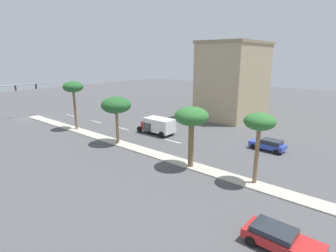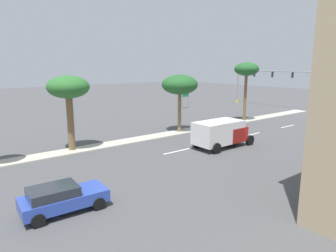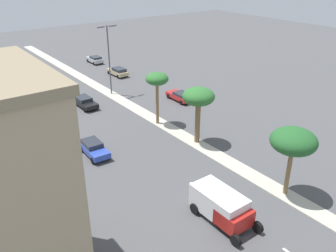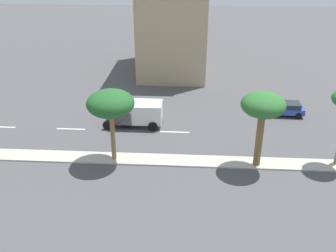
{
  "view_description": "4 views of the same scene",
  "coord_description": "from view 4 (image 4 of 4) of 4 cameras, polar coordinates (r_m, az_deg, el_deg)",
  "views": [
    {
      "loc": [
        21.48,
        51.12,
        11.1
      ],
      "look_at": [
        -3.3,
        30.36,
        2.65
      ],
      "focal_mm": 28.7,
      "sensor_mm": 36.0,
      "label": 1
    },
    {
      "loc": [
        -23.89,
        44.88,
        7.13
      ],
      "look_at": [
        -3.58,
        29.16,
        1.86
      ],
      "focal_mm": 31.92,
      "sensor_mm": 36.0,
      "label": 2
    },
    {
      "loc": [
        -22.91,
        10.58,
        18.27
      ],
      "look_at": [
        -3.43,
        36.69,
        2.93
      ],
      "focal_mm": 38.06,
      "sensor_mm": 36.0,
      "label": 3
    },
    {
      "loc": [
        27.41,
        30.95,
        16.76
      ],
      "look_at": [
        -3.02,
        29.0,
        1.73
      ],
      "focal_mm": 41.25,
      "sensor_mm": 36.0,
      "label": 4
    }
  ],
  "objects": [
    {
      "name": "ground_plane",
      "position": [
        32.69,
        13.89,
        -5.46
      ],
      "size": [
        160.0,
        160.0,
        0.0
      ],
      "primitive_type": "plane",
      "color": "#4C4C4F"
    },
    {
      "name": "lane_stripe_near",
      "position": [
        41.07,
        -23.39,
        -0.13
      ],
      "size": [
        0.2,
        2.8,
        0.01
      ],
      "primitive_type": "cube",
      "color": "silver",
      "rests_on": "ground"
    },
    {
      "name": "lane_stripe_inboard",
      "position": [
        38.47,
        -14.14,
        -0.43
      ],
      "size": [
        0.2,
        2.8,
        0.01
      ],
      "primitive_type": "cube",
      "color": "silver",
      "rests_on": "ground"
    },
    {
      "name": "lane_stripe_far",
      "position": [
        36.74,
        0.99,
        -0.89
      ],
      "size": [
        0.2,
        2.8,
        0.01
      ],
      "primitive_type": "cube",
      "color": "silver",
      "rests_on": "ground"
    },
    {
      "name": "commercial_building",
      "position": [
        53.0,
        0.84,
        15.44
      ],
      "size": [
        14.14,
        8.91,
        13.62
      ],
      "color": "tan",
      "rests_on": "ground"
    },
    {
      "name": "palm_tree_inboard",
      "position": [
        30.31,
        -8.49,
        3.23
      ],
      "size": [
        3.76,
        3.76,
        6.03
      ],
      "color": "olive",
      "rests_on": "median_curb"
    },
    {
      "name": "palm_tree_leading",
      "position": [
        29.97,
        13.85,
        2.75
      ],
      "size": [
        3.39,
        3.39,
        6.19
      ],
      "color": "brown",
      "rests_on": "median_curb"
    },
    {
      "name": "sedan_blue_inboard",
      "position": [
        41.77,
        16.85,
        2.52
      ],
      "size": [
        2.04,
        4.15,
        1.39
      ],
      "color": "#2D47AD",
      "rests_on": "ground"
    },
    {
      "name": "box_truck",
      "position": [
        37.73,
        -4.88,
        1.96
      ],
      "size": [
        2.58,
        5.62,
        2.36
      ],
      "color": "#B21E19",
      "rests_on": "ground"
    }
  ]
}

